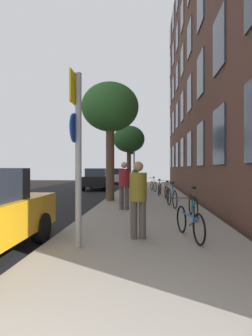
{
  "coord_description": "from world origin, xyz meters",
  "views": [
    {
      "loc": [
        1.06,
        -0.94,
        1.62
      ],
      "look_at": [
        0.11,
        11.27,
        1.64
      ],
      "focal_mm": 29.17,
      "sensor_mm": 36.0,
      "label": 1
    }
  ],
  "objects_px": {
    "sign_post": "(77,144)",
    "car_1": "(98,179)",
    "bicycle_3": "(167,192)",
    "tree_near": "(110,109)",
    "traffic_light": "(133,158)",
    "bicycle_4": "(160,189)",
    "bicycle_5": "(153,186)",
    "bicycle_1": "(193,206)",
    "car_2": "(117,176)",
    "bicycle_0": "(190,222)",
    "pedestrian_0": "(138,195)",
    "bicycle_2": "(172,197)",
    "tree_far": "(129,140)",
    "pedestrian_2": "(135,178)",
    "pedestrian_1": "(124,182)"
  },
  "relations": [
    {
      "from": "tree_near",
      "to": "tree_far",
      "type": "bearing_deg",
      "value": 87.92
    },
    {
      "from": "bicycle_3",
      "to": "car_1",
      "type": "xyz_separation_m",
      "value": [
        -4.73,
        7.57,
        0.36
      ]
    },
    {
      "from": "tree_near",
      "to": "tree_far",
      "type": "height_order",
      "value": "tree_near"
    },
    {
      "from": "bicycle_5",
      "to": "car_2",
      "type": "relative_size",
      "value": 0.36
    },
    {
      "from": "bicycle_1",
      "to": "bicycle_5",
      "type": "distance_m",
      "value": 9.65
    },
    {
      "from": "sign_post",
      "to": "pedestrian_1",
      "type": "distance_m",
      "value": 4.91
    },
    {
      "from": "traffic_light",
      "to": "tree_far",
      "type": "bearing_deg",
      "value": -90.38
    },
    {
      "from": "tree_far",
      "to": "pedestrian_2",
      "type": "relative_size",
      "value": 2.95
    },
    {
      "from": "bicycle_4",
      "to": "pedestrian_0",
      "type": "bearing_deg",
      "value": -95.29
    },
    {
      "from": "tree_far",
      "to": "bicycle_5",
      "type": "height_order",
      "value": "tree_far"
    },
    {
      "from": "bicycle_1",
      "to": "car_1",
      "type": "relative_size",
      "value": 0.37
    },
    {
      "from": "bicycle_3",
      "to": "car_1",
      "type": "bearing_deg",
      "value": 122.02
    },
    {
      "from": "traffic_light",
      "to": "bicycle_4",
      "type": "xyz_separation_m",
      "value": [
        2.09,
        -11.2,
        -2.22
      ]
    },
    {
      "from": "bicycle_4",
      "to": "pedestrian_1",
      "type": "height_order",
      "value": "pedestrian_1"
    },
    {
      "from": "bicycle_5",
      "to": "car_2",
      "type": "distance_m",
      "value": 11.37
    },
    {
      "from": "pedestrian_0",
      "to": "car_1",
      "type": "xyz_separation_m",
      "value": [
        -3.61,
        14.86,
        -0.22
      ]
    },
    {
      "from": "bicycle_4",
      "to": "car_1",
      "type": "relative_size",
      "value": 0.36
    },
    {
      "from": "bicycle_2",
      "to": "bicycle_4",
      "type": "bearing_deg",
      "value": 93.02
    },
    {
      "from": "tree_near",
      "to": "bicycle_4",
      "type": "height_order",
      "value": "tree_near"
    },
    {
      "from": "sign_post",
      "to": "bicycle_3",
      "type": "distance_m",
      "value": 8.48
    },
    {
      "from": "tree_near",
      "to": "car_2",
      "type": "height_order",
      "value": "tree_near"
    },
    {
      "from": "tree_near",
      "to": "pedestrian_0",
      "type": "bearing_deg",
      "value": -77.3
    },
    {
      "from": "bicycle_3",
      "to": "tree_near",
      "type": "bearing_deg",
      "value": -170.16
    },
    {
      "from": "tree_near",
      "to": "pedestrian_1",
      "type": "distance_m",
      "value": 4.39
    },
    {
      "from": "pedestrian_2",
      "to": "bicycle_3",
      "type": "bearing_deg",
      "value": -60.5
    },
    {
      "from": "tree_far",
      "to": "car_1",
      "type": "distance_m",
      "value": 3.88
    },
    {
      "from": "tree_near",
      "to": "sign_post",
      "type": "bearing_deg",
      "value": -86.98
    },
    {
      "from": "traffic_light",
      "to": "bicycle_4",
      "type": "distance_m",
      "value": 11.61
    },
    {
      "from": "bicycle_0",
      "to": "bicycle_3",
      "type": "bearing_deg",
      "value": 89.81
    },
    {
      "from": "sign_post",
      "to": "bicycle_0",
      "type": "height_order",
      "value": "sign_post"
    },
    {
      "from": "traffic_light",
      "to": "car_2",
      "type": "xyz_separation_m",
      "value": [
        -1.81,
        1.98,
        -1.85
      ]
    },
    {
      "from": "pedestrian_1",
      "to": "pedestrian_2",
      "type": "relative_size",
      "value": 1.07
    },
    {
      "from": "bicycle_5",
      "to": "pedestrian_2",
      "type": "bearing_deg",
      "value": -120.0
    },
    {
      "from": "bicycle_5",
      "to": "car_1",
      "type": "distance_m",
      "value": 5.05
    },
    {
      "from": "bicycle_4",
      "to": "car_2",
      "type": "height_order",
      "value": "car_2"
    },
    {
      "from": "bicycle_4",
      "to": "pedestrian_2",
      "type": "distance_m",
      "value": 1.6
    },
    {
      "from": "bicycle_1",
      "to": "car_2",
      "type": "bearing_deg",
      "value": 102.66
    },
    {
      "from": "pedestrian_1",
      "to": "car_2",
      "type": "height_order",
      "value": "pedestrian_1"
    },
    {
      "from": "pedestrian_0",
      "to": "bicycle_3",
      "type": "bearing_deg",
      "value": 81.24
    },
    {
      "from": "bicycle_2",
      "to": "car_1",
      "type": "bearing_deg",
      "value": 115.53
    },
    {
      "from": "traffic_light",
      "to": "car_1",
      "type": "distance_m",
      "value": 6.75
    },
    {
      "from": "traffic_light",
      "to": "sign_post",
      "type": "bearing_deg",
      "value": -89.87
    },
    {
      "from": "traffic_light",
      "to": "bicycle_5",
      "type": "height_order",
      "value": "traffic_light"
    },
    {
      "from": "sign_post",
      "to": "car_1",
      "type": "xyz_separation_m",
      "value": [
        -2.47,
        15.59,
        -1.24
      ]
    },
    {
      "from": "pedestrian_0",
      "to": "bicycle_1",
      "type": "bearing_deg",
      "value": 57.81
    },
    {
      "from": "bicycle_1",
      "to": "pedestrian_1",
      "type": "relative_size",
      "value": 0.95
    },
    {
      "from": "bicycle_1",
      "to": "bicycle_5",
      "type": "height_order",
      "value": "bicycle_5"
    },
    {
      "from": "bicycle_5",
      "to": "pedestrian_1",
      "type": "bearing_deg",
      "value": -98.81
    },
    {
      "from": "bicycle_0",
      "to": "pedestrian_0",
      "type": "distance_m",
      "value": 1.25
    },
    {
      "from": "bicycle_4",
      "to": "bicycle_5",
      "type": "height_order",
      "value": "bicycle_5"
    }
  ]
}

